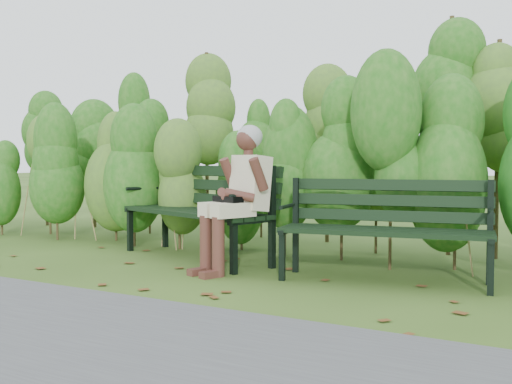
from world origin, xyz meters
The scene contains 7 objects.
ground centered at (0.00, 0.00, 0.00)m, with size 80.00×80.00×0.00m, color #324E18.
footpath centered at (0.00, -2.20, 0.01)m, with size 60.00×2.50×0.01m, color #474749.
hedge_band centered at (0.00, 1.86, 1.26)m, with size 11.04×1.67×2.42m.
leaf_litter centered at (-0.21, 0.03, 0.00)m, with size 5.82×2.26×0.01m.
bench_left centered at (-0.94, 0.86, 0.58)m, with size 2.08×1.27×0.99m.
bench_right centered at (1.13, 0.63, 0.52)m, with size 1.82×0.85×0.88m.
seated_woman centered at (-0.21, 0.39, 0.78)m, with size 0.60×0.83×1.37m.
Camera 1 is at (2.65, -4.38, 1.03)m, focal length 42.00 mm.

